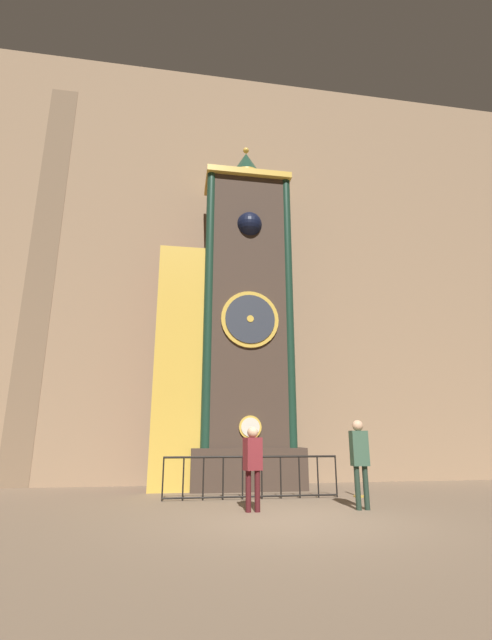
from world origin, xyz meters
The scene contains 7 objects.
ground_plane centered at (0.00, 0.00, 0.00)m, with size 28.00×28.00×0.00m, color #75604C.
cathedral_back_wall centered at (-0.09, 6.10, 7.61)m, with size 24.00×0.32×15.23m.
clock_tower centered at (-0.50, 4.70, 4.67)m, with size 4.28×1.83×11.12m.
railing_fence centered at (-0.24, 2.69, 0.54)m, with size 4.20×0.05×0.97m.
visitor_near centered at (-0.53, 0.95, 0.97)m, with size 0.39×0.32×1.61m.
visitor_far centered at (1.69, 0.85, 1.06)m, with size 0.34×0.23×1.75m.
stanchion_post centered at (2.40, 2.68, 0.35)m, with size 0.28×0.28×1.06m.
Camera 1 is at (-2.09, -7.88, 1.42)m, focal length 24.00 mm.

